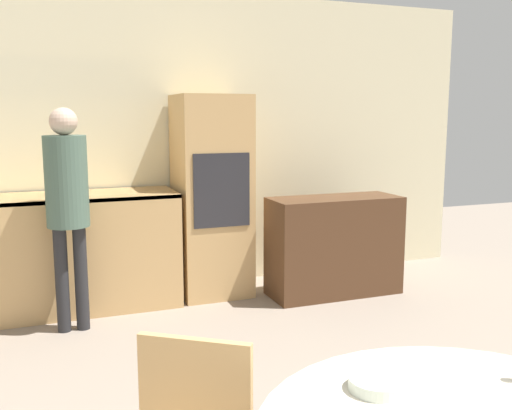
% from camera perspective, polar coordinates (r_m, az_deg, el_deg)
% --- Properties ---
extents(wall_back, '(6.07, 0.05, 2.60)m').
position_cam_1_polar(wall_back, '(5.09, -9.32, 6.17)').
color(wall_back, beige).
rests_on(wall_back, ground_plane).
extents(kitchen_counter, '(2.19, 0.60, 0.93)m').
position_cam_1_polar(kitchen_counter, '(4.76, -21.18, -4.55)').
color(kitchen_counter, tan).
rests_on(kitchen_counter, ground_plane).
extents(oven_unit, '(0.59, 0.59, 1.71)m').
position_cam_1_polar(oven_unit, '(4.89, -4.46, 0.90)').
color(oven_unit, tan).
rests_on(oven_unit, ground_plane).
extents(sideboard, '(1.13, 0.45, 0.85)m').
position_cam_1_polar(sideboard, '(4.97, 7.82, -4.06)').
color(sideboard, '#51331E').
rests_on(sideboard, ground_plane).
extents(person_standing, '(0.29, 0.29, 1.59)m').
position_cam_1_polar(person_standing, '(4.19, -18.36, 1.07)').
color(person_standing, '#262628').
rests_on(person_standing, ground_plane).
extents(bowl_centre, '(0.17, 0.17, 0.04)m').
position_cam_1_polar(bowl_centre, '(1.80, 12.05, -17.09)').
color(bowl_centre, silver).
rests_on(bowl_centre, dining_table).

